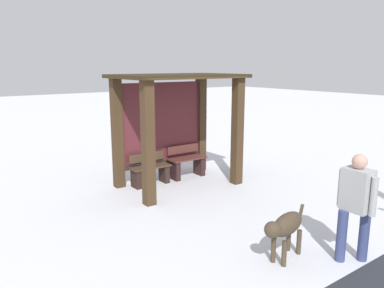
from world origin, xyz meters
name	(u,v)px	position (x,y,z in m)	size (l,w,h in m)	color
ground_plane	(179,185)	(0.00, 0.00, 0.00)	(60.00, 60.00, 0.00)	silver
bus_shelter	(173,111)	(0.00, 0.20, 1.71)	(2.76, 1.81, 2.54)	#402D1B
bench_left_inside	(150,171)	(-0.52, 0.42, 0.32)	(0.95, 0.37, 0.73)	#483424
bench_center_inside	(187,163)	(0.52, 0.42, 0.34)	(0.95, 0.41, 0.78)	#552B26
person_walking	(356,201)	(0.06, -4.30, 0.90)	(0.41, 0.58, 1.56)	#B0B2B2
dog	(285,227)	(-0.69, -3.73, 0.50)	(1.02, 0.43, 0.70)	#453829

